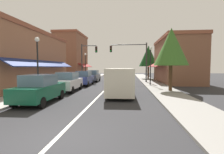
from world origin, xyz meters
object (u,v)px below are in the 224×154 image
at_px(parked_car_second_left, 68,82).
at_px(traffic_signal_mast_arm, 133,55).
at_px(parked_car_third_left, 84,78).
at_px(parked_car_far_left, 93,76).
at_px(tree_right_far, 148,56).
at_px(street_lamp_right_mid, 151,60).
at_px(traffic_signal_left_corner, 87,57).
at_px(street_lamp_left_near, 37,56).
at_px(street_lamp_left_far, 85,62).
at_px(parked_car_nearest_left, 40,89).
at_px(van_in_lane, 120,81).
at_px(tree_right_near, 171,47).

distance_m(parked_car_second_left, traffic_signal_mast_arm, 11.24).
bearing_deg(parked_car_third_left, parked_car_far_left, 88.91).
bearing_deg(tree_right_far, street_lamp_right_mid, -95.73).
distance_m(traffic_signal_left_corner, street_lamp_left_near, 12.36).
relative_size(traffic_signal_mast_arm, street_lamp_left_far, 1.23).
bearing_deg(parked_car_second_left, street_lamp_left_near, -126.39).
relative_size(parked_car_nearest_left, parked_car_far_left, 1.00).
relative_size(parked_car_third_left, van_in_lane, 0.79).
height_order(street_lamp_right_mid, tree_right_near, tree_right_near).
height_order(parked_car_nearest_left, van_in_lane, van_in_lane).
relative_size(traffic_signal_mast_arm, traffic_signal_left_corner, 0.99).
xyz_separation_m(traffic_signal_left_corner, tree_right_far, (10.00, 6.35, 0.54)).
xyz_separation_m(parked_car_nearest_left, parked_car_second_left, (-0.05, 4.93, 0.00)).
height_order(street_lamp_right_mid, tree_right_far, tree_right_far).
bearing_deg(street_lamp_right_mid, parked_car_nearest_left, -129.09).
xyz_separation_m(parked_car_second_left, tree_right_far, (9.25, 16.39, 3.38)).
relative_size(van_in_lane, street_lamp_right_mid, 1.14).
distance_m(parked_car_nearest_left, street_lamp_left_far, 18.20).
xyz_separation_m(traffic_signal_mast_arm, tree_right_far, (3.00, 7.53, 0.39)).
distance_m(parked_car_far_left, van_in_lane, 12.62).
bearing_deg(parked_car_nearest_left, traffic_signal_mast_arm, 64.62).
xyz_separation_m(traffic_signal_mast_arm, street_lamp_left_far, (-7.99, 4.18, -0.75)).
distance_m(parked_car_third_left, tree_right_far, 15.05).
height_order(parked_car_far_left, van_in_lane, van_in_lane).
bearing_deg(parked_car_second_left, traffic_signal_mast_arm, 53.20).
xyz_separation_m(parked_car_third_left, street_lamp_left_far, (-1.91, 8.16, 2.24)).
distance_m(parked_car_second_left, street_lamp_left_far, 13.34).
bearing_deg(tree_right_near, parked_car_second_left, -177.03).
bearing_deg(street_lamp_left_near, van_in_lane, 4.28).
bearing_deg(parked_car_nearest_left, tree_right_far, 65.49).
distance_m(street_lamp_right_mid, tree_right_far, 11.52).
relative_size(parked_car_nearest_left, tree_right_near, 0.73).
distance_m(van_in_lane, street_lamp_right_mid, 7.75).
relative_size(parked_car_third_left, parked_car_far_left, 1.00).
xyz_separation_m(traffic_signal_mast_arm, street_lamp_right_mid, (1.86, -3.88, -0.76)).
distance_m(parked_car_nearest_left, van_in_lane, 5.77).
xyz_separation_m(parked_car_third_left, tree_right_far, (9.09, 11.51, 3.38)).
bearing_deg(parked_car_far_left, traffic_signal_left_corner, 172.32).
bearing_deg(tree_right_near, parked_car_third_left, 154.25).
bearing_deg(street_lamp_left_far, traffic_signal_mast_arm, -27.60).
xyz_separation_m(parked_car_second_left, van_in_lane, (4.88, -1.79, 0.27)).
bearing_deg(parked_car_far_left, parked_car_second_left, -91.91).
xyz_separation_m(street_lamp_right_mid, tree_right_near, (1.17, -4.50, 0.90)).
relative_size(parked_car_nearest_left, tree_right_far, 0.67).
xyz_separation_m(street_lamp_left_near, tree_right_near, (10.86, 2.76, 0.91)).
height_order(van_in_lane, street_lamp_left_far, street_lamp_left_far).
relative_size(street_lamp_left_near, tree_right_near, 0.80).
bearing_deg(traffic_signal_left_corner, street_lamp_right_mid, -29.70).
xyz_separation_m(parked_car_far_left, van_in_lane, (4.69, -11.71, 0.27)).
relative_size(parked_car_far_left, tree_right_far, 0.67).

